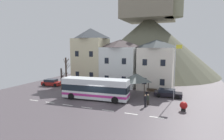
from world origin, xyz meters
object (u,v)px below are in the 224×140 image
Objects in this scene: pedestrian_01 at (121,93)px; pedestrian_02 at (148,99)px; bare_tree_00 at (66,72)px; pedestrian_00 at (145,100)px; townhouse_01 at (120,63)px; townhouse_02 at (156,64)px; harbour_buoy at (184,106)px; parked_car_01 at (52,82)px; transit_bus at (95,89)px; pedestrian_03 at (147,95)px; townhouse_00 at (91,56)px; public_bench at (151,91)px; hilltop_castle at (148,43)px; flagpole at (175,68)px; bare_tree_01 at (62,79)px; parked_car_00 at (168,93)px; parked_car_02 at (86,85)px; bus_shelter at (136,77)px.

pedestrian_01 is 4.74m from pedestrian_02.
pedestrian_00 is at bearing -19.97° from bare_tree_00.
townhouse_01 is at bearing 110.51° from pedestrian_01.
townhouse_02 is at bearing 0.20° from townhouse_01.
townhouse_02 reaches higher than harbour_buoy.
parked_car_01 is at bearing 165.64° from pedestrian_02.
pedestrian_03 is at bearing 11.93° from transit_bus.
public_bench is at bearing -17.05° from townhouse_00.
pedestrian_00 is 1.42× the size of harbour_buoy.
townhouse_00 is at bearing 138.48° from pedestrian_01.
bare_tree_00 is at bearing -115.01° from townhouse_00.
flagpole is (9.11, -27.11, -4.32)m from hilltop_castle.
hilltop_castle is 4.74× the size of flagpole.
pedestrian_02 is 0.26× the size of bare_tree_00.
bare_tree_01 is (-15.81, 2.13, 1.36)m from pedestrian_02.
public_bench is 0.41× the size of bare_tree_01.
parked_car_00 is 2.52× the size of public_bench.
transit_bus reaches higher than parked_car_00.
flagpole is at bearing -13.15° from parked_car_02.
parked_car_02 is at bearing -6.26° from parked_car_01.
parked_car_01 is (-20.21, -5.25, -3.98)m from townhouse_02.
bus_shelter is at bearing 135.50° from pedestrian_03.
flagpole is (3.18, 4.17, 3.91)m from pedestrian_02.
bare_tree_00 is at bearing 144.98° from transit_bus.
townhouse_02 is 1.98× the size of parked_car_02.
flagpole is at bearing 105.66° from harbour_buoy.
townhouse_00 is 6.68m from bare_tree_00.
transit_bus reaches higher than parked_car_01.
hilltop_castle is at bearing 67.11° from bare_tree_00.
harbour_buoy is at bearing -9.37° from pedestrian_02.
pedestrian_03 reaches higher than parked_car_00.
townhouse_01 is 11.18m from transit_bus.
bare_tree_00 reaches higher than pedestrian_03.
pedestrian_02 is (-2.16, -5.30, 0.21)m from parked_car_00.
pedestrian_02 is at bearing -53.81° from townhouse_01.
bare_tree_00 is (-16.78, 6.10, 2.04)m from pedestrian_00.
townhouse_01 is at bearing 126.19° from pedestrian_02.
bare_tree_01 is (-11.39, 0.41, 1.26)m from pedestrian_01.
parked_car_01 is 20.47m from pedestrian_03.
flagpole is 7.02× the size of harbour_buoy.
pedestrian_00 is 17.97m from bare_tree_00.
transit_bus is 2.80× the size of bus_shelter.
pedestrian_01 is (16.35, -3.59, 0.26)m from parked_car_01.
townhouse_00 is 2.75× the size of parked_car_00.
pedestrian_02 is at bearing -73.64° from pedestrian_03.
pedestrian_01 reaches higher than harbour_buoy.
parked_car_00 is 6.71m from pedestrian_00.
parked_car_02 is at bearing 48.81° from bare_tree_01.
harbour_buoy is at bearing -30.85° from townhouse_00.
bare_tree_00 is (-21.54, 5.88, 2.37)m from harbour_buoy.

